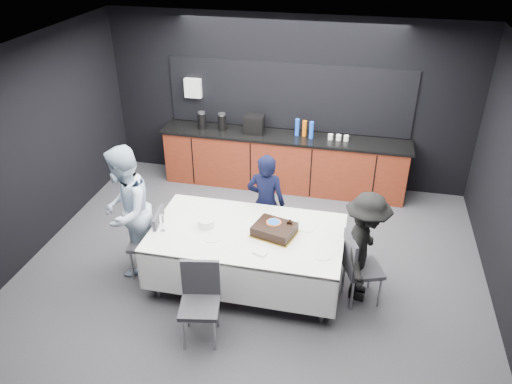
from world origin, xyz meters
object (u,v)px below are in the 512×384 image
plate_stack (206,223)px  person_center (266,203)px  chair_near (200,296)px  person_left (126,211)px  party_table (247,241)px  chair_left (152,238)px  chair_right (357,264)px  cake_assembly (274,229)px  person_right (364,248)px  champagne_flute (162,219)px

plate_stack → person_center: (0.58, 0.79, -0.11)m
chair_near → person_left: bearing=143.6°
party_table → chair_left: size_ratio=2.51×
party_table → chair_near: size_ratio=2.51×
chair_left → chair_right: (2.57, 0.04, 0.00)m
chair_right → chair_near: 1.88m
party_table → cake_assembly: (0.33, 0.02, 0.20)m
person_left → person_right: person_left is taller
cake_assembly → chair_right: cake_assembly is taller
plate_stack → champagne_flute: (-0.49, -0.21, 0.11)m
cake_assembly → chair_left: size_ratio=0.64×
person_right → person_left: bearing=98.7°
plate_stack → person_right: size_ratio=0.14×
cake_assembly → person_left: bearing=-178.5°
person_right → chair_near: bearing=128.0°
plate_stack → person_left: size_ratio=0.12×
party_table → chair_left: bearing=-177.3°
person_left → chair_near: bearing=45.8°
chair_left → person_right: size_ratio=0.65×
chair_left → chair_right: bearing=0.8°
champagne_flute → chair_right: champagne_flute is taller
chair_left → person_right: 2.64m
champagne_flute → person_right: person_right is taller
party_table → cake_assembly: size_ratio=3.91×
chair_right → chair_near: same height
chair_left → person_right: (2.63, 0.13, 0.18)m
cake_assembly → chair_near: bearing=-122.6°
party_table → champagne_flute: champagne_flute is taller
person_left → party_table: bearing=83.1°
chair_near → person_center: 1.80m
party_table → person_left: bearing=-179.1°
cake_assembly → chair_left: (-1.56, -0.08, -0.31)m
person_right → chair_right: bearing=154.5°
person_center → chair_near: bearing=80.1°
chair_right → person_right: (0.06, 0.09, 0.18)m
cake_assembly → person_center: bearing=108.7°
party_table → chair_left: 1.23m
chair_right → person_left: 2.92m
champagne_flute → person_center: (1.07, 0.99, -0.22)m
person_right → plate_stack: bearing=98.8°
cake_assembly → party_table: bearing=-175.9°
party_table → champagne_flute: bearing=-168.6°
chair_near → person_right: person_right is taller
party_table → chair_right: chair_right is taller
chair_left → chair_near: size_ratio=1.00×
plate_stack → party_table: bearing=-0.5°
champagne_flute → chair_near: (0.71, -0.75, -0.40)m
party_table → person_right: bearing=2.9°
cake_assembly → person_right: person_right is taller
chair_near → plate_stack: bearing=102.9°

